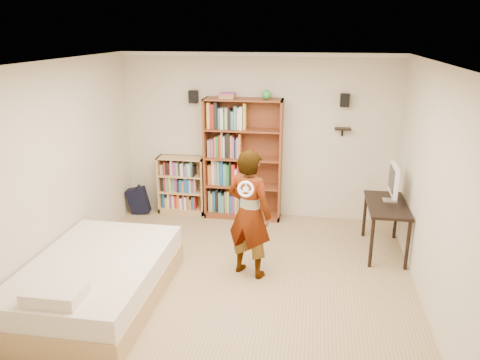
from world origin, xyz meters
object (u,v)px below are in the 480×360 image
object	(u,v)px
computer_desk	(385,228)
person	(249,214)
tall_bookshelf	(243,160)
daybed	(96,275)
low_bookshelf	(182,185)

from	to	relation	value
computer_desk	person	xyz separation A→B (m)	(-1.81, -0.93, 0.47)
tall_bookshelf	daybed	world-z (taller)	tall_bookshelf
tall_bookshelf	low_bookshelf	distance (m)	1.18
tall_bookshelf	person	world-z (taller)	tall_bookshelf
computer_desk	daybed	size ratio (longest dim) A/B	0.48
computer_desk	person	distance (m)	2.09
person	tall_bookshelf	bearing A→B (deg)	-55.87
tall_bookshelf	computer_desk	distance (m)	2.47
computer_desk	tall_bookshelf	bearing A→B (deg)	155.96
tall_bookshelf	computer_desk	world-z (taller)	tall_bookshelf
low_bookshelf	person	bearing A→B (deg)	-53.33
computer_desk	daybed	bearing A→B (deg)	-152.02
computer_desk	person	bearing A→B (deg)	-152.78
daybed	low_bookshelf	bearing A→B (deg)	85.65
tall_bookshelf	person	distance (m)	1.95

